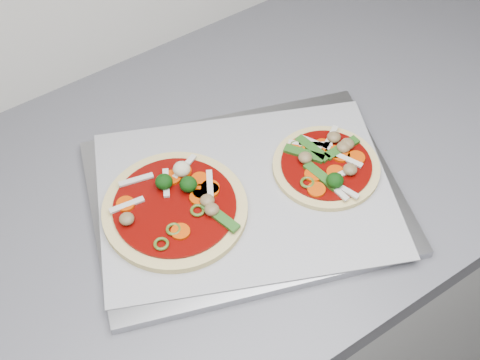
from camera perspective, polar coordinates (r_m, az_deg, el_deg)
base_cabinet at (r=1.43m, az=7.09°, el=-7.44°), size 3.60×0.60×0.86m
countertop at (r=1.07m, az=9.42°, el=5.20°), size 3.60×0.60×0.04m
baking_tray at (r=0.92m, az=0.47°, el=-1.44°), size 0.49×0.43×0.01m
parchment at (r=0.91m, az=0.47°, el=-1.15°), size 0.48×0.43×0.00m
pizza_left at (r=0.89m, az=-5.48°, el=-2.22°), size 0.27×0.27×0.03m
pizza_right at (r=0.94m, az=7.41°, el=1.32°), size 0.19×0.19×0.03m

